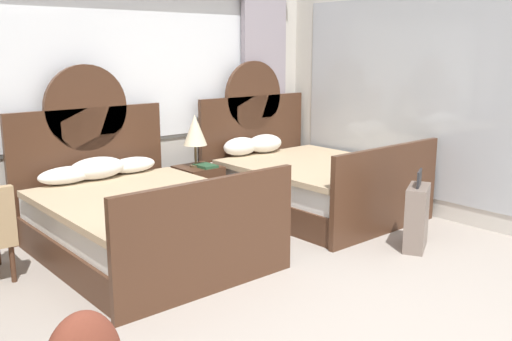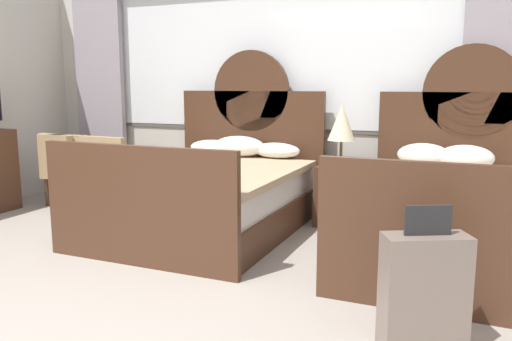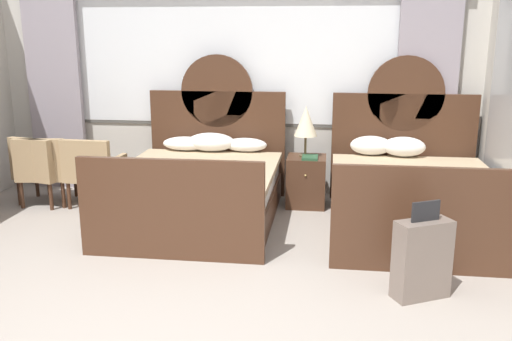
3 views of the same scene
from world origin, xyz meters
The scene contains 8 objects.
wall_back_window centered at (0.00, 3.60, 1.44)m, with size 5.99×0.22×2.70m.
wall_right_mirror centered at (3.02, 1.53, 1.35)m, with size 0.08×4.20×2.70m.
bed_near_window centered at (-0.18, 2.44, 0.36)m, with size 1.69×2.19×1.75m.
bed_near_mirror centered at (2.07, 2.43, 0.36)m, with size 1.69×2.19×1.75m.
nightstand_between_beds centered at (0.95, 3.08, 0.30)m, with size 0.45×0.47×0.59m.
table_lamp_on_nightstand centered at (0.93, 3.10, 1.00)m, with size 0.27×0.27×0.59m.
book_on_nightstand centered at (0.99, 2.99, 0.61)m, with size 0.18×0.26×0.03m.
suitcase_on_floor centered at (1.93, 0.84, 0.32)m, with size 0.47×0.36×0.78m.
Camera 1 is at (-2.60, -2.07, 1.91)m, focal length 39.31 mm.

